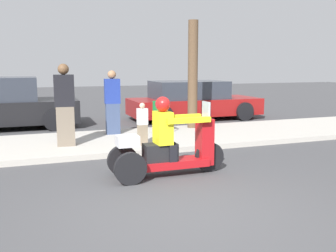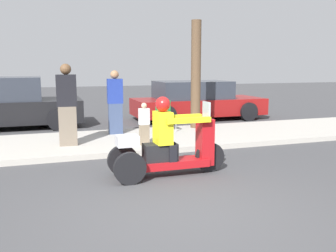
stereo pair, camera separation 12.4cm
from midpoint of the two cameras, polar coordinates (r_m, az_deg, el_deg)
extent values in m
plane|color=#424244|center=(5.05, 2.14, -13.05)|extent=(60.00, 60.00, 0.00)
cube|color=#B2ADA3|center=(9.28, -8.49, -2.35)|extent=(28.00, 2.80, 0.12)
cylinder|color=black|center=(6.84, 5.79, -4.70)|extent=(0.54, 0.10, 0.54)
cylinder|color=black|center=(6.09, -6.34, -6.49)|extent=(0.54, 0.10, 0.54)
cylinder|color=black|center=(6.61, -7.47, -5.23)|extent=(0.54, 0.10, 0.54)
cube|color=#AD1419|center=(6.56, -0.54, -5.75)|extent=(1.44, 0.39, 0.13)
cube|color=black|center=(6.46, -1.75, -4.01)|extent=(0.57, 0.31, 0.30)
cube|color=#AD1419|center=(6.74, 5.07, -2.35)|extent=(0.24, 0.31, 0.83)
cube|color=silver|center=(6.65, 5.29, 2.44)|extent=(0.03, 0.28, 0.30)
cube|color=silver|center=(6.26, -6.77, -2.26)|extent=(0.36, 0.31, 0.18)
cube|color=yellow|center=(6.40, -1.35, -0.27)|extent=(0.26, 0.38, 0.55)
sphere|color=red|center=(6.34, -1.36, 3.34)|extent=(0.26, 0.26, 0.26)
cube|color=black|center=(6.41, 0.11, -4.12)|extent=(0.14, 0.14, 0.30)
cube|color=black|center=(6.63, -0.59, -3.66)|extent=(0.14, 0.14, 0.30)
cube|color=yellow|center=(6.32, 2.63, 0.88)|extent=(0.79, 0.09, 0.09)
cube|color=yellow|center=(6.69, 1.32, 1.35)|extent=(0.79, 0.09, 0.09)
cube|color=gray|center=(8.50, -4.32, -1.34)|extent=(0.22, 0.16, 0.47)
cube|color=silver|center=(8.43, -4.35, 1.45)|extent=(0.24, 0.16, 0.37)
sphere|color=beige|center=(8.40, -4.37, 3.12)|extent=(0.13, 0.13, 0.13)
cube|color=#38476B|center=(9.94, -8.76, 1.12)|extent=(0.37, 0.26, 0.80)
cube|color=navy|center=(9.86, -8.86, 5.27)|extent=(0.41, 0.26, 0.64)
sphere|color=#9E704C|center=(9.84, -8.92, 7.75)|extent=(0.22, 0.22, 0.22)
cube|color=#726656|center=(8.70, -15.70, -0.02)|extent=(0.41, 0.30, 0.89)
cube|color=black|center=(8.61, -15.93, 5.20)|extent=(0.46, 0.30, 0.70)
sphere|color=brown|center=(8.59, -16.07, 8.33)|extent=(0.24, 0.24, 0.24)
cylinder|color=#A5A8AD|center=(10.00, -1.88, 0.21)|extent=(0.02, 0.02, 0.44)
cylinder|color=#A5A8AD|center=(10.15, 0.47, 0.35)|extent=(0.02, 0.02, 0.44)
cylinder|color=#A5A8AD|center=(10.41, -2.67, 0.57)|extent=(0.02, 0.02, 0.44)
cylinder|color=#A5A8AD|center=(10.56, -0.40, 0.70)|extent=(0.02, 0.02, 0.44)
cube|color=#19662D|center=(10.25, -1.12, 1.73)|extent=(0.45, 0.45, 0.02)
cube|color=#19662D|center=(10.43, -1.53, 2.86)|extent=(0.44, 0.03, 0.38)
cube|color=black|center=(12.42, -23.93, 2.01)|extent=(4.31, 1.86, 0.68)
cylinder|color=black|center=(11.50, -17.21, 0.89)|extent=(0.64, 0.22, 0.64)
cylinder|color=black|center=(13.34, -17.59, 1.98)|extent=(0.64, 0.22, 0.64)
cube|color=maroon|center=(13.39, 3.77, 3.03)|extent=(4.60, 1.84, 0.57)
cube|color=#2D333D|center=(13.25, 2.88, 5.54)|extent=(2.53, 1.66, 0.61)
cylinder|color=black|center=(13.28, 11.28, 2.20)|extent=(0.64, 0.22, 0.64)
cylinder|color=black|center=(14.87, 7.64, 3.04)|extent=(0.64, 0.22, 0.64)
cylinder|color=black|center=(12.02, -1.04, 1.65)|extent=(0.64, 0.22, 0.64)
cylinder|color=black|center=(13.76, -3.50, 2.61)|extent=(0.64, 0.22, 0.64)
cylinder|color=brown|center=(10.77, 3.46, 7.79)|extent=(0.28, 0.28, 3.04)
camera|label=1|loc=(0.06, -90.55, -0.09)|focal=40.00mm
camera|label=2|loc=(0.06, 89.45, 0.09)|focal=40.00mm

